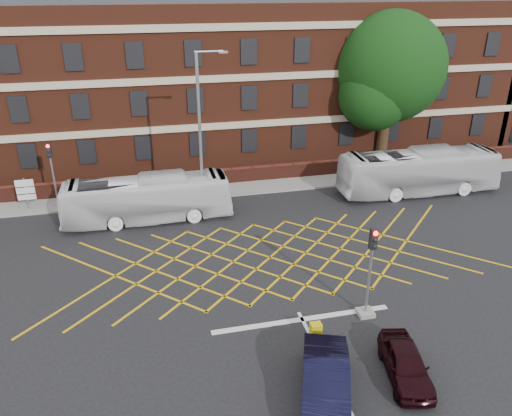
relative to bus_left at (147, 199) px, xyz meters
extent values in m
plane|color=black|center=(6.09, -8.15, -1.41)|extent=(120.00, 120.00, 0.00)
cube|color=#522215|center=(6.09, 13.85, 4.59)|extent=(50.00, 12.00, 12.00)
cube|color=black|center=(6.09, 13.85, 10.59)|extent=(51.00, 10.61, 10.61)
cube|color=#B7A88C|center=(6.09, 7.77, 5.59)|extent=(50.00, 0.18, 0.50)
cube|color=black|center=(6.09, 7.79, 4.09)|extent=(1.20, 0.14, 1.80)
cube|color=#4D1E14|center=(6.09, 4.85, -0.86)|extent=(56.00, 0.50, 1.10)
cube|color=slate|center=(6.09, 3.85, -1.35)|extent=(60.00, 3.00, 0.12)
cube|color=#CC990C|center=(6.09, -6.15, -1.40)|extent=(8.22, 8.22, 0.02)
cube|color=silver|center=(6.09, -11.65, -1.40)|extent=(8.00, 0.30, 0.02)
imported|color=silver|center=(0.00, 0.00, 0.00)|extent=(10.14, 2.39, 2.82)
imported|color=silver|center=(18.25, 0.13, 0.13)|extent=(11.13, 2.86, 3.09)
imported|color=black|center=(5.42, -16.18, -0.65)|extent=(3.05, 4.86, 1.51)
imported|color=black|center=(8.72, -15.79, -0.81)|extent=(2.13, 3.77, 1.21)
cylinder|color=black|center=(19.20, 7.54, 1.42)|extent=(0.90, 0.90, 5.67)
sphere|color=black|center=(19.20, 7.54, 5.95)|extent=(8.47, 8.47, 8.47)
sphere|color=black|center=(17.70, 6.74, 4.06)|extent=(5.51, 5.51, 5.51)
sphere|color=black|center=(20.70, 8.34, 4.46)|extent=(5.08, 5.08, 5.08)
cube|color=slate|center=(8.91, -11.95, -1.31)|extent=(0.70, 0.70, 0.20)
cylinder|color=gray|center=(8.91, -11.95, 0.34)|extent=(0.12, 0.12, 3.50)
cube|color=black|center=(8.91, -11.95, 2.39)|extent=(0.30, 0.25, 0.95)
sphere|color=#FF0C05|center=(8.91, -12.09, 2.71)|extent=(0.20, 0.20, 0.20)
cube|color=slate|center=(-5.70, 3.48, -1.31)|extent=(0.70, 0.70, 0.20)
cylinder|color=gray|center=(-5.70, 3.48, 0.34)|extent=(0.12, 0.12, 3.50)
cube|color=black|center=(-5.70, 3.48, 2.39)|extent=(0.30, 0.25, 0.95)
sphere|color=#FF0C05|center=(-5.70, 3.34, 2.71)|extent=(0.20, 0.20, 0.20)
cube|color=slate|center=(3.38, -0.02, -1.31)|extent=(1.00, 1.00, 0.20)
cylinder|color=gray|center=(3.38, -0.02, 3.53)|extent=(0.18, 0.18, 9.89)
cylinder|color=gray|center=(4.08, -0.02, 8.48)|extent=(1.60, 0.12, 0.12)
cube|color=gray|center=(4.88, -0.02, 8.43)|extent=(0.50, 0.20, 0.12)
cylinder|color=gray|center=(-7.42, 3.20, -0.31)|extent=(0.10, 0.10, 2.20)
cube|color=silver|center=(-7.42, 3.12, 0.49)|extent=(1.10, 0.06, 0.45)
cube|color=silver|center=(-7.42, 3.12, -0.01)|extent=(1.10, 0.06, 0.40)
cube|color=silver|center=(-7.42, 3.12, -0.46)|extent=(1.10, 0.06, 0.35)
cube|color=gold|center=(6.20, -13.05, -1.01)|extent=(0.45, 0.36, 0.80)
camera|label=1|loc=(0.05, -28.44, 12.08)|focal=35.00mm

